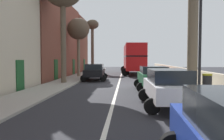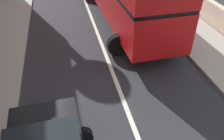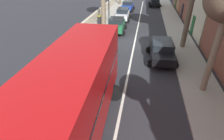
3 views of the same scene
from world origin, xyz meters
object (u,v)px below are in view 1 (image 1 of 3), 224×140
Objects in this scene: lamppost_right at (200,26)px; double_decker_bus at (134,57)px; parked_car_green_right_1 at (153,76)px; parked_car_black_left_3 at (95,71)px; street_tree_left_2 at (78,30)px; street_tree_left_0 at (92,29)px; parked_car_white_right_0 at (168,86)px; litter_bin_right at (207,84)px.

double_decker_bus is at bearing 97.05° from lamppost_right.
lamppost_right is (1.80, -4.35, 2.86)m from parked_car_green_right_1.
street_tree_left_2 reaches higher than parked_car_black_left_3.
street_tree_left_0 is (-2.39, 15.03, 6.05)m from parked_car_black_left_3.
parked_car_white_right_0 is at bearing -65.82° from street_tree_left_2.
litter_bin_right is at bearing -79.40° from double_decker_bus.
parked_car_green_right_1 is at bearing -87.25° from double_decker_bus.
street_tree_left_0 is 27.14m from litter_bin_right.
parked_car_green_right_1 is at bearing -53.50° from parked_car_black_left_3.
double_decker_bus is 9.61× the size of litter_bin_right.
parked_car_green_right_1 is 3.81m from litter_bin_right.
parked_car_white_right_0 is 18.74m from street_tree_left_2.
parked_car_green_right_1 is 13.92m from street_tree_left_2.
street_tree_left_2 reaches higher than parked_car_green_right_1.
parked_car_green_right_1 is 0.49× the size of street_tree_left_0.
litter_bin_right is at bearing 60.67° from lamppost_right.
lamppost_right is (1.80, 1.40, 2.84)m from parked_car_white_right_0.
parked_car_black_left_3 is at bearing 121.46° from lamppost_right.
parked_car_white_right_0 is 29.14m from street_tree_left_0.
street_tree_left_0 is 11.06m from street_tree_left_2.
parked_car_black_left_3 is 16.38m from street_tree_left_0.
lamppost_right is 5.29× the size of litter_bin_right.
lamppost_right is at bearing -58.66° from street_tree_left_2.
street_tree_left_0 reaches higher than parked_car_green_right_1.
street_tree_left_0 reaches higher than street_tree_left_2.
litter_bin_right is (7.80, -9.33, -0.22)m from parked_car_black_left_3.
double_decker_bus reaches higher than parked_car_white_right_0.
street_tree_left_0 is at bearing 108.73° from parked_car_green_right_1.
parked_car_white_right_0 is 0.54× the size of street_tree_left_0.
parked_car_green_right_1 is at bearing 137.40° from litter_bin_right.
parked_car_green_right_1 is at bearing -55.49° from street_tree_left_2.
parked_car_white_right_0 is 0.72× the size of lamppost_right.
double_decker_bus is at bearing 92.05° from parked_car_white_right_0.
parked_car_white_right_0 reaches higher than parked_car_black_left_3.
street_tree_left_0 reaches higher than parked_car_white_right_0.
double_decker_bus is 10.86m from parked_car_black_left_3.
street_tree_left_0 is at bearing 105.01° from parked_car_white_right_0.
street_tree_left_2 is 5.69× the size of litter_bin_right.
parked_car_black_left_3 is (-4.20, -9.91, -1.41)m from double_decker_bus.
parked_car_green_right_1 is 5.51m from lamppost_right.
parked_car_green_right_1 is at bearing -71.27° from street_tree_left_0.
litter_bin_right is (2.80, 3.18, -0.25)m from parked_car_white_right_0.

